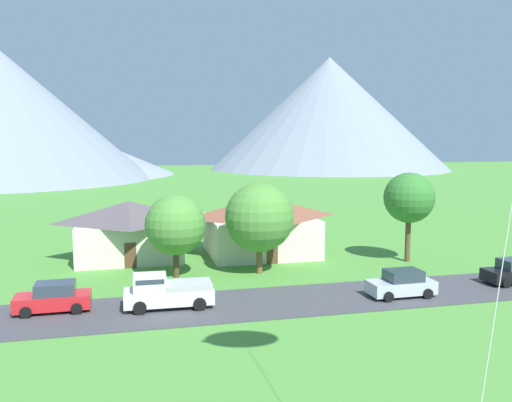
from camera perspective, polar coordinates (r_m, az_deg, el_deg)
road_strip at (r=33.00m, az=-0.35°, el=-10.89°), size 160.00×6.22×0.08m
mountain_central_ridge at (r=178.49m, az=7.78°, el=9.24°), size 77.35×77.35×36.25m
mountain_east_ridge at (r=160.42m, az=-24.52°, el=5.84°), size 86.49×86.49×18.62m
house_leftmost at (r=45.56m, az=-13.36°, el=-2.95°), size 9.08×7.10×4.87m
house_left_center at (r=46.38m, az=0.47°, el=-2.50°), size 9.63×8.59×5.02m
tree_near_left at (r=39.38m, az=0.37°, el=-1.75°), size 5.13×5.13×6.80m
tree_left_of_center at (r=44.84m, az=16.05°, el=0.30°), size 4.09×4.09×7.30m
tree_center at (r=38.77m, az=-8.61°, el=-2.55°), size 4.37×4.37×6.03m
parked_car_silver_west_end at (r=35.34m, az=15.30°, el=-8.54°), size 4.22×2.12×1.68m
parked_car_red_mid_east at (r=33.39m, az=-20.82°, el=-9.65°), size 4.22×2.12×1.68m
pickup_truck_white_west_side at (r=32.33m, az=-9.54°, el=-9.48°), size 5.25×2.43×1.99m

